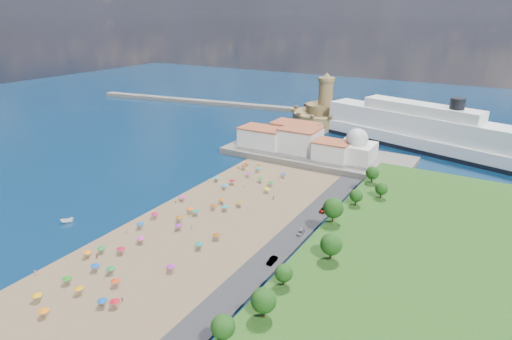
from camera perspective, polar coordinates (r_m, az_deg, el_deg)
The scene contains 13 objects.
ground at distance 155.90m, azimuth -5.95°, elevation -5.26°, with size 700.00×700.00×0.00m, color #071938.
terrace at distance 210.39m, azimuth 8.06°, elevation 1.97°, with size 90.00×36.00×3.00m, color #59544C.
jetty at distance 249.56m, azimuth 6.51°, elevation 4.89°, with size 18.00×70.00×2.40m, color #59544C.
breakwater at distance 335.68m, azimuth -5.81°, elevation 8.92°, with size 200.00×7.00×2.60m, color #59544C.
waterfront_buildings at distance 214.07m, azimuth 4.98°, elevation 4.20°, with size 57.00×29.00×11.00m.
domed_building at distance 200.04m, azimuth 13.22°, elevation 2.90°, with size 16.00×16.00×15.00m.
fortress at distance 275.17m, azimuth 9.15°, elevation 7.39°, with size 40.00×40.00×32.40m.
cruise_ship at distance 238.55m, azimuth 20.88°, elevation 4.75°, with size 130.56×54.73×28.45m.
beach_parasols at distance 148.31m, azimuth -8.76°, elevation -5.87°, with size 31.06×115.60×2.20m.
beachgoers at distance 154.80m, azimuth -7.33°, elevation -5.07°, with size 32.81×98.26×1.75m.
moored_boats at distance 146.68m, azimuth -28.33°, elevation -9.16°, with size 13.24×36.62×1.76m.
parked_cars at distance 137.99m, azimuth 6.01°, elevation -8.22°, with size 2.18×42.46×1.45m.
hillside_trees at distance 122.34m, azimuth 9.44°, elevation -7.68°, with size 13.18×102.93×8.08m.
Camera 1 is at (84.65, -112.48, 67.00)m, focal length 30.00 mm.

